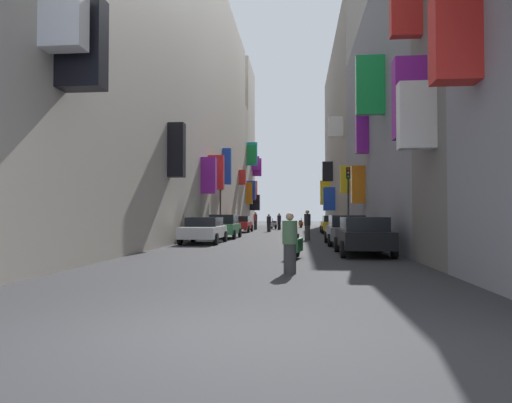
# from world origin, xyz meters

# --- Properties ---
(ground_plane) EXTENTS (140.00, 140.00, 0.00)m
(ground_plane) POSITION_xyz_m (0.00, 30.00, 0.00)
(ground_plane) COLOR #2D2D30
(building_left_mid_a) EXTENTS (7.08, 27.48, 20.78)m
(building_left_mid_a) POSITION_xyz_m (-8.00, 34.21, 10.39)
(building_left_mid_a) COLOR #B2A899
(building_left_mid_a) RESTS_ON ground
(building_left_mid_b) EXTENTS (7.22, 3.15, 14.46)m
(building_left_mid_b) POSITION_xyz_m (-7.93, 49.54, 7.22)
(building_left_mid_b) COLOR #9E9384
(building_left_mid_b) RESTS_ON ground
(building_left_mid_c) EXTENTS (7.27, 8.89, 21.49)m
(building_left_mid_c) POSITION_xyz_m (-7.98, 55.55, 10.72)
(building_left_mid_c) COLOR #B2A899
(building_left_mid_c) RESTS_ON ground
(building_right_mid_b) EXTENTS (7.24, 20.58, 13.07)m
(building_right_mid_b) POSITION_xyz_m (7.99, 20.25, 6.53)
(building_right_mid_b) COLOR gray
(building_right_mid_b) RESTS_ON ground
(building_right_mid_c) EXTENTS (7.20, 29.46, 19.78)m
(building_right_mid_c) POSITION_xyz_m (7.99, 45.27, 9.88)
(building_right_mid_c) COLOR gray
(building_right_mid_c) RESTS_ON ground
(parked_car_white) EXTENTS (1.99, 4.24, 1.36)m
(parked_car_white) POSITION_xyz_m (-3.70, 18.23, 0.73)
(parked_car_white) COLOR white
(parked_car_white) RESTS_ON ground
(parked_car_green) EXTENTS (1.92, 4.06, 1.51)m
(parked_car_green) POSITION_xyz_m (-3.51, 23.44, 0.78)
(parked_car_green) COLOR #236638
(parked_car_green) RESTS_ON ground
(parked_car_black) EXTENTS (1.90, 4.21, 1.41)m
(parked_car_black) POSITION_xyz_m (3.66, 11.81, 0.75)
(parked_car_black) COLOR black
(parked_car_black) RESTS_ON ground
(parked_car_yellow) EXTENTS (1.89, 4.32, 1.43)m
(parked_car_yellow) POSITION_xyz_m (3.98, 31.86, 0.76)
(parked_car_yellow) COLOR gold
(parked_car_yellow) RESTS_ON ground
(parked_car_grey) EXTENTS (1.95, 4.42, 1.47)m
(parked_car_grey) POSITION_xyz_m (3.59, 17.53, 0.77)
(parked_car_grey) COLOR slate
(parked_car_grey) RESTS_ON ground
(parked_car_red) EXTENTS (1.85, 4.19, 1.38)m
(parked_car_red) POSITION_xyz_m (-3.73, 33.77, 0.73)
(parked_car_red) COLOR #B21E1E
(parked_car_red) RESTS_ON ground
(scooter_silver) EXTENTS (0.66, 1.75, 1.13)m
(scooter_silver) POSITION_xyz_m (-2.13, 47.48, 0.46)
(scooter_silver) COLOR #ADADB2
(scooter_silver) RESTS_ON ground
(scooter_orange) EXTENTS (0.55, 1.87, 1.13)m
(scooter_orange) POSITION_xyz_m (1.50, 47.75, 0.46)
(scooter_orange) COLOR orange
(scooter_orange) RESTS_ON ground
(scooter_green) EXTENTS (0.62, 1.86, 1.13)m
(scooter_green) POSITION_xyz_m (1.10, 10.19, 0.46)
(scooter_green) COLOR #287F3D
(scooter_green) RESTS_ON ground
(scooter_black) EXTENTS (0.74, 1.77, 1.13)m
(scooter_black) POSITION_xyz_m (-3.62, 38.52, 0.46)
(scooter_black) COLOR black
(scooter_black) RESTS_ON ground
(scooter_white) EXTENTS (0.79, 1.79, 1.13)m
(scooter_white) POSITION_xyz_m (-1.33, 42.14, 0.46)
(scooter_white) COLOR silver
(scooter_white) RESTS_ON ground
(pedestrian_crossing) EXTENTS (0.54, 0.54, 1.55)m
(pedestrian_crossing) POSITION_xyz_m (1.03, 6.14, 0.77)
(pedestrian_crossing) COLOR #363636
(pedestrian_crossing) RESTS_ON ground
(pedestrian_near_left) EXTENTS (0.54, 0.54, 1.77)m
(pedestrian_near_left) POSITION_xyz_m (-3.07, 40.30, 0.89)
(pedestrian_near_left) COLOR #242424
(pedestrian_near_left) RESTS_ON ground
(pedestrian_near_right) EXTENTS (0.51, 0.51, 1.78)m
(pedestrian_near_right) POSITION_xyz_m (1.77, 21.55, 0.89)
(pedestrian_near_right) COLOR #363636
(pedestrian_near_right) RESTS_ON ground
(pedestrian_mid_street) EXTENTS (0.38, 0.38, 1.57)m
(pedestrian_mid_street) POSITION_xyz_m (-1.35, 34.65, 0.78)
(pedestrian_mid_street) COLOR #252525
(pedestrian_mid_street) RESTS_ON ground
(pedestrian_far_away) EXTENTS (0.51, 0.51, 1.65)m
(pedestrian_far_away) POSITION_xyz_m (-0.69, 40.36, 0.82)
(pedestrian_far_away) COLOR black
(pedestrian_far_away) RESTS_ON ground
(traffic_light_near_corner) EXTENTS (0.26, 0.34, 4.67)m
(traffic_light_near_corner) POSITION_xyz_m (4.57, 25.48, 3.15)
(traffic_light_near_corner) COLOR #2D2D2D
(traffic_light_near_corner) RESTS_ON ground
(traffic_light_far_corner) EXTENTS (0.26, 0.34, 4.08)m
(traffic_light_far_corner) POSITION_xyz_m (-4.56, 28.23, 2.79)
(traffic_light_far_corner) COLOR #2D2D2D
(traffic_light_far_corner) RESTS_ON ground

